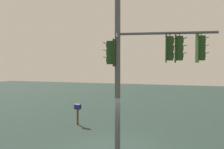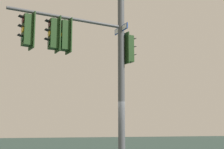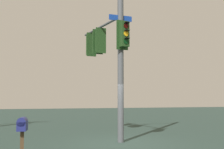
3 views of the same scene
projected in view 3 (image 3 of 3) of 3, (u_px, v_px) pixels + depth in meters
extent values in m
plane|color=#293B35|center=(123.00, 143.00, 13.06)|extent=(80.00, 80.00, 0.00)
cylinder|color=#4C4F54|center=(121.00, 29.00, 13.57)|extent=(0.27, 0.27, 9.96)
cylinder|color=#4C4F54|center=(101.00, 27.00, 15.65)|extent=(0.83, 4.48, 0.12)
cube|color=#1E3D19|center=(100.00, 41.00, 15.74)|extent=(0.41, 0.36, 1.10)
cube|color=#1E3D19|center=(101.00, 40.00, 15.59)|extent=(0.56, 0.14, 1.30)
cylinder|color=#2F0403|center=(98.00, 35.00, 15.91)|extent=(0.22, 0.07, 0.22)
cube|color=black|center=(98.00, 33.00, 15.99)|extent=(0.23, 0.20, 0.06)
cylinder|color=#F2A814|center=(98.00, 41.00, 15.89)|extent=(0.22, 0.07, 0.22)
cube|color=black|center=(98.00, 39.00, 15.96)|extent=(0.23, 0.20, 0.06)
cylinder|color=black|center=(98.00, 48.00, 15.86)|extent=(0.22, 0.07, 0.22)
cube|color=black|center=(98.00, 46.00, 15.94)|extent=(0.23, 0.20, 0.06)
cylinder|color=#4C4F54|center=(100.00, 29.00, 15.78)|extent=(0.04, 0.04, 0.15)
cube|color=#1E3D19|center=(97.00, 42.00, 16.12)|extent=(0.40, 0.35, 1.10)
cube|color=#1E3D19|center=(98.00, 42.00, 15.97)|extent=(0.56, 0.13, 1.30)
cylinder|color=#2F0403|center=(95.00, 36.00, 16.29)|extent=(0.22, 0.07, 0.22)
cube|color=black|center=(95.00, 34.00, 16.37)|extent=(0.23, 0.19, 0.06)
cylinder|color=#F2A814|center=(95.00, 43.00, 16.27)|extent=(0.22, 0.07, 0.22)
cube|color=black|center=(95.00, 41.00, 16.35)|extent=(0.23, 0.19, 0.06)
cylinder|color=black|center=(95.00, 49.00, 16.24)|extent=(0.22, 0.07, 0.22)
cube|color=black|center=(95.00, 47.00, 16.32)|extent=(0.23, 0.19, 0.06)
cylinder|color=#4C4F54|center=(97.00, 31.00, 16.17)|extent=(0.04, 0.04, 0.15)
cube|color=#1E3D19|center=(90.00, 45.00, 16.98)|extent=(0.42, 0.38, 1.10)
cube|color=#1E3D19|center=(91.00, 45.00, 16.83)|extent=(0.55, 0.17, 1.30)
cylinder|color=#2F0403|center=(89.00, 39.00, 17.14)|extent=(0.22, 0.08, 0.22)
cube|color=black|center=(88.00, 38.00, 17.22)|extent=(0.24, 0.20, 0.06)
cylinder|color=#F2A814|center=(89.00, 45.00, 17.12)|extent=(0.22, 0.08, 0.22)
cube|color=black|center=(88.00, 44.00, 17.19)|extent=(0.24, 0.20, 0.06)
cylinder|color=black|center=(89.00, 51.00, 17.09)|extent=(0.22, 0.08, 0.22)
cube|color=black|center=(88.00, 50.00, 17.17)|extent=(0.24, 0.20, 0.06)
cylinder|color=#4C4F54|center=(90.00, 34.00, 17.02)|extent=(0.04, 0.04, 0.15)
cube|color=#1E3D19|center=(124.00, 34.00, 13.22)|extent=(0.41, 0.37, 1.10)
cube|color=#1E3D19|center=(122.00, 35.00, 13.37)|extent=(0.56, 0.15, 1.30)
cylinder|color=#2F0403|center=(126.00, 26.00, 13.10)|extent=(0.22, 0.07, 0.22)
cube|color=black|center=(127.00, 23.00, 13.05)|extent=(0.24, 0.20, 0.06)
cylinder|color=#F2A814|center=(126.00, 34.00, 13.08)|extent=(0.22, 0.07, 0.22)
cube|color=black|center=(127.00, 31.00, 13.02)|extent=(0.24, 0.20, 0.06)
cylinder|color=black|center=(126.00, 41.00, 13.05)|extent=(0.22, 0.07, 0.22)
cube|color=black|center=(127.00, 38.00, 13.00)|extent=(0.24, 0.20, 0.06)
cube|color=navy|center=(120.00, 18.00, 13.60)|extent=(1.10, 0.16, 0.24)
cube|color=white|center=(120.00, 18.00, 13.62)|extent=(0.99, 0.12, 0.18)
cube|color=navy|center=(22.00, 126.00, 8.20)|extent=(0.30, 0.47, 0.24)
cylinder|color=navy|center=(22.00, 122.00, 8.21)|extent=(0.30, 0.47, 0.24)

